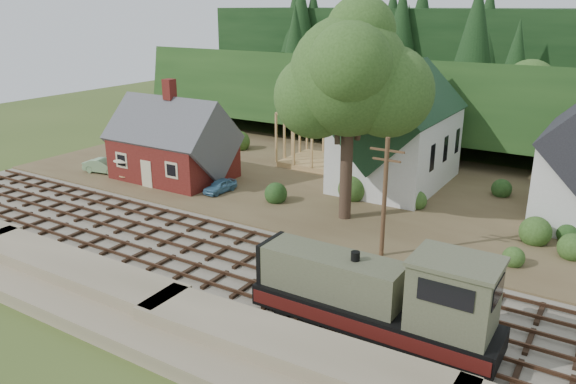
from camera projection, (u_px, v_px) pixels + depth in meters
The scene contains 16 objects.
ground at pixel (245, 264), 35.27m from camera, with size 140.00×140.00×0.00m, color #384C1E.
embankment at pixel (146, 327), 28.44m from camera, with size 64.00×5.00×1.60m, color #7F7259.
railroad_bed at pixel (245, 263), 35.25m from camera, with size 64.00×11.00×0.16m, color #726B5B.
village_flat at pixel (365, 187), 49.71m from camera, with size 64.00×26.00×0.30m, color brown.
hillside at pixel (446, 137), 69.06m from camera, with size 70.00×28.00×8.00m, color #1E3F19.
ridge at pixel (479, 116), 81.94m from camera, with size 80.00×20.00×12.00m, color black.
depot at pixel (173, 147), 51.13m from camera, with size 10.80×7.41×9.00m.
church at pixel (396, 130), 48.46m from camera, with size 8.40×15.17×13.00m.
timber_frame at pixel (327, 136), 54.95m from camera, with size 8.20×6.20×6.99m.
lattice_tower at pixel (356, 61), 57.62m from camera, with size 3.20×3.20×12.12m.
big_tree at pixel (352, 85), 39.05m from camera, with size 10.90×8.40×14.70m.
telegraph_pole_near at pixel (385, 197), 34.60m from camera, with size 2.20×0.28×8.00m.
locomotive at pixel (382, 298), 26.96m from camera, with size 12.10×3.02×4.84m.
car_blue at pixel (220, 186), 47.70m from camera, with size 1.33×3.30×1.12m, color teal.
car_green at pixel (104, 166), 53.18m from camera, with size 1.42×4.06×1.34m, color #7FAA75.
patio_set at pixel (125, 159), 50.64m from camera, with size 2.08×2.08×2.32m.
Camera 1 is at (19.25, -25.71, 15.52)m, focal length 35.00 mm.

